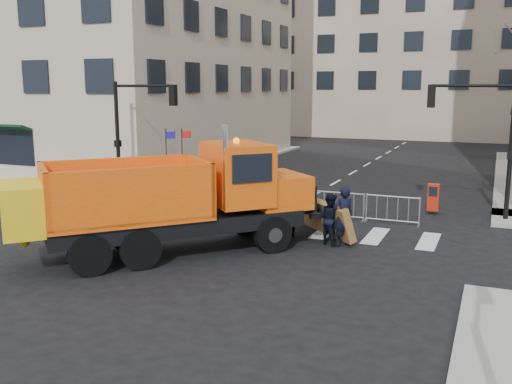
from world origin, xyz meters
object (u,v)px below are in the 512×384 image
at_px(plow_truck, 168,197).
at_px(cop_a, 343,216).
at_px(newspaper_box, 433,197).
at_px(worker, 228,176).
at_px(cop_c, 290,212).
at_px(cop_b, 330,219).

height_order(plow_truck, cop_a, plow_truck).
xyz_separation_m(plow_truck, newspaper_box, (6.96, 9.17, -1.12)).
xyz_separation_m(plow_truck, cop_a, (4.76, 3.02, -0.82)).
xyz_separation_m(cop_a, newspaper_box, (2.19, 6.15, -0.30)).
height_order(cop_a, worker, cop_a).
distance_m(worker, newspaper_box, 9.22).
xyz_separation_m(cop_c, newspaper_box, (4.20, 5.69, -0.18)).
xyz_separation_m(plow_truck, worker, (-2.25, 8.94, -0.77)).
relative_size(cop_a, worker, 1.12).
distance_m(plow_truck, newspaper_box, 11.57).
height_order(plow_truck, cop_b, plow_truck).
relative_size(plow_truck, cop_b, 5.57).
height_order(cop_b, cop_c, cop_c).
bearing_deg(worker, plow_truck, -75.42).
bearing_deg(plow_truck, cop_b, -11.47).
relative_size(cop_a, newspaper_box, 1.82).
distance_m(plow_truck, cop_a, 5.70).
bearing_deg(plow_truck, newspaper_box, 5.80).
bearing_deg(cop_c, cop_a, 128.87).
bearing_deg(newspaper_box, cop_c, -128.68).
bearing_deg(worker, cop_a, -39.71).
height_order(cop_a, cop_b, cop_a).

